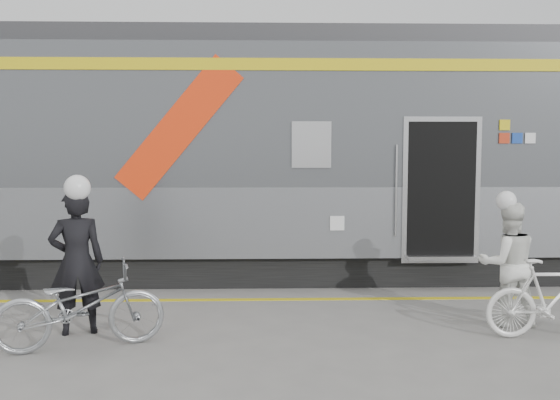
{
  "coord_description": "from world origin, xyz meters",
  "views": [
    {
      "loc": [
        -0.64,
        -6.3,
        2.16
      ],
      "look_at": [
        -0.44,
        1.6,
        1.5
      ],
      "focal_mm": 38.0,
      "sensor_mm": 36.0,
      "label": 1
    }
  ],
  "objects_px": {
    "bicycle_left": "(80,306)",
    "bicycle_right": "(552,299)",
    "man": "(77,262)",
    "woman": "(508,264)"
  },
  "relations": [
    {
      "from": "bicycle_right",
      "to": "bicycle_left",
      "type": "bearing_deg",
      "value": 92.91
    },
    {
      "from": "woman",
      "to": "bicycle_right",
      "type": "distance_m",
      "value": 0.69
    },
    {
      "from": "man",
      "to": "bicycle_left",
      "type": "xyz_separation_m",
      "value": [
        0.2,
        -0.55,
        -0.39
      ]
    },
    {
      "from": "man",
      "to": "bicycle_right",
      "type": "relative_size",
      "value": 1.11
    },
    {
      "from": "man",
      "to": "woman",
      "type": "distance_m",
      "value": 5.22
    },
    {
      "from": "bicycle_left",
      "to": "bicycle_right",
      "type": "xyz_separation_m",
      "value": [
        5.32,
        0.22,
        -0.01
      ]
    },
    {
      "from": "woman",
      "to": "bicycle_right",
      "type": "xyz_separation_m",
      "value": [
        0.3,
        -0.55,
        -0.3
      ]
    },
    {
      "from": "man",
      "to": "bicycle_left",
      "type": "distance_m",
      "value": 0.7
    },
    {
      "from": "bicycle_left",
      "to": "woman",
      "type": "height_order",
      "value": "woman"
    },
    {
      "from": "bicycle_left",
      "to": "woman",
      "type": "bearing_deg",
      "value": -98.6
    }
  ]
}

